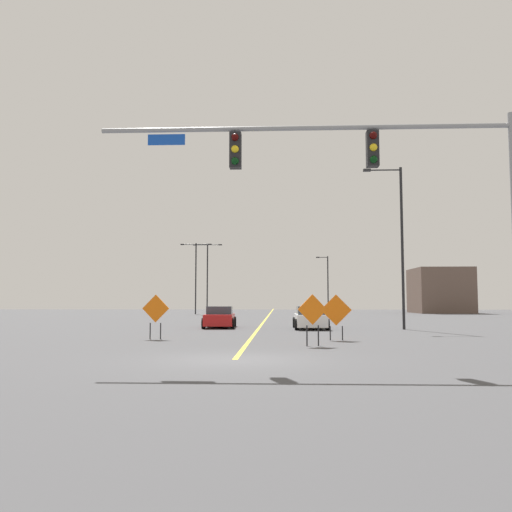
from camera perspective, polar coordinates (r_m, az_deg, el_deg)
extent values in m
plane|color=#444447|center=(15.67, -2.23, -10.81)|extent=(171.97, 171.97, 0.00)
cube|color=yellow|center=(63.33, 1.36, -6.19)|extent=(0.16, 95.54, 0.01)
cylinder|color=gray|center=(16.33, 5.00, 13.20)|extent=(11.90, 0.14, 0.14)
cube|color=black|center=(16.35, 12.11, 10.91)|extent=(0.34, 0.32, 1.05)
sphere|color=#3A0503|center=(16.28, 12.19, 12.25)|extent=(0.22, 0.22, 0.22)
sphere|color=yellow|center=(16.19, 12.21, 11.07)|extent=(0.22, 0.22, 0.22)
sphere|color=black|center=(16.10, 12.23, 9.87)|extent=(0.22, 0.22, 0.22)
cube|color=black|center=(16.18, -2.15, 10.97)|extent=(0.34, 0.32, 1.05)
sphere|color=#3A0503|center=(16.11, -2.20, 12.34)|extent=(0.22, 0.22, 0.22)
sphere|color=yellow|center=(16.01, -2.20, 11.14)|extent=(0.22, 0.22, 0.22)
sphere|color=black|center=(15.92, -2.21, 9.93)|extent=(0.22, 0.22, 0.22)
cube|color=#1447B7|center=(16.56, -9.37, 11.94)|extent=(1.10, 0.03, 0.32)
cylinder|color=black|center=(67.47, -6.33, -2.36)|extent=(0.16, 0.16, 8.75)
cylinder|color=black|center=(67.91, -7.01, 1.21)|extent=(1.71, 0.08, 0.08)
cube|color=#262628|center=(68.06, -7.72, 1.20)|extent=(0.44, 0.24, 0.14)
cylinder|color=black|center=(67.65, -5.58, 1.22)|extent=(1.71, 0.08, 0.08)
cube|color=#262628|center=(67.53, -4.87, 1.22)|extent=(0.44, 0.24, 0.14)
cylinder|color=black|center=(68.57, -5.12, -2.37)|extent=(0.16, 0.16, 8.83)
cylinder|color=black|center=(68.98, -5.76, 1.17)|extent=(1.61, 0.08, 0.08)
cube|color=#262628|center=(69.10, -6.42, 1.16)|extent=(0.44, 0.24, 0.14)
cylinder|color=black|center=(68.77, -4.43, 1.18)|extent=(1.61, 0.08, 0.08)
cube|color=#262628|center=(68.68, -3.77, 1.18)|extent=(0.44, 0.24, 0.14)
cylinder|color=black|center=(73.41, 7.55, -2.98)|extent=(0.16, 0.16, 7.60)
cylinder|color=black|center=(73.55, 7.01, -0.14)|extent=(1.33, 0.08, 0.08)
cube|color=#262628|center=(73.50, 6.49, -0.14)|extent=(0.44, 0.24, 0.14)
cylinder|color=black|center=(32.97, 15.09, 0.87)|extent=(0.16, 0.16, 9.55)
cylinder|color=black|center=(33.52, 13.24, 8.76)|extent=(1.98, 0.08, 0.08)
cube|color=#262628|center=(33.35, 11.55, 8.80)|extent=(0.44, 0.24, 0.14)
cube|color=orange|center=(20.26, 5.94, -5.60)|extent=(1.10, 0.31, 1.13)
cylinder|color=black|center=(20.24, 5.36, -8.33)|extent=(0.05, 0.05, 0.76)
cylinder|color=black|center=(20.36, 6.56, -8.29)|extent=(0.05, 0.05, 0.76)
cube|color=orange|center=(24.14, -10.47, -5.43)|extent=(1.20, 0.16, 1.21)
cylinder|color=black|center=(24.25, -11.03, -7.72)|extent=(0.05, 0.05, 0.70)
cylinder|color=black|center=(24.10, -9.97, -7.75)|extent=(0.05, 0.05, 0.70)
cube|color=orange|center=(23.36, 8.39, -5.62)|extent=(1.32, 0.06, 1.31)
cylinder|color=black|center=(23.37, 7.79, -8.01)|extent=(0.05, 0.05, 0.59)
cylinder|color=black|center=(23.42, 9.05, -7.99)|extent=(0.05, 0.05, 0.59)
cube|color=white|center=(32.51, 5.70, -6.71)|extent=(1.78, 4.29, 0.70)
cube|color=#333D47|center=(32.29, 5.72, -5.68)|extent=(1.58, 2.25, 0.48)
cylinder|color=black|center=(34.08, 6.98, -6.92)|extent=(0.23, 0.64, 0.64)
cylinder|color=black|center=(33.97, 4.07, -6.95)|extent=(0.23, 0.64, 0.64)
cylinder|color=black|center=(31.11, 7.49, -7.14)|extent=(0.23, 0.64, 0.64)
cylinder|color=black|center=(30.98, 4.30, -7.17)|extent=(0.23, 0.64, 0.64)
cube|color=red|center=(33.82, -3.83, -6.67)|extent=(1.87, 4.08, 0.67)
cube|color=#333D47|center=(34.00, -3.80, -5.69)|extent=(1.62, 2.18, 0.48)
cylinder|color=black|center=(32.49, -5.51, -7.05)|extent=(0.25, 0.65, 0.64)
cylinder|color=black|center=(32.38, -2.49, -7.07)|extent=(0.25, 0.65, 0.64)
cylinder|color=black|center=(35.29, -5.06, -6.86)|extent=(0.25, 0.65, 0.64)
cylinder|color=black|center=(35.18, -2.28, -6.88)|extent=(0.25, 0.65, 0.64)
cube|color=brown|center=(77.16, 18.72, -3.46)|extent=(7.01, 8.28, 5.98)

